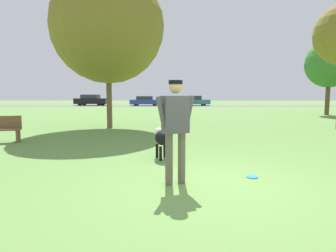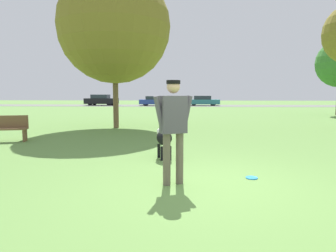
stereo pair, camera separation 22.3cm
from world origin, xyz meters
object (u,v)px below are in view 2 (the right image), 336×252
tree_near_left (114,27)px  parked_car_blue (155,101)px  frisbee (252,178)px  parked_car_teal (203,101)px  parked_car_black (101,100)px  park_bench (4,128)px  dog (164,138)px  person (173,123)px

tree_near_left → parked_car_blue: 24.67m
frisbee → parked_car_teal: (1.05, 32.74, 0.60)m
frisbee → parked_car_blue: size_ratio=0.06×
frisbee → parked_car_black: bearing=110.2°
parked_car_teal → park_bench: bearing=-106.2°
parked_car_teal → park_bench: 30.02m
dog → frisbee: dog is taller
frisbee → tree_near_left: size_ratio=0.03×
person → frisbee: bearing=-7.4°
person → tree_near_left: size_ratio=0.26×
park_bench → frisbee: bearing=-43.2°
person → dog: person is taller
tree_near_left → parked_car_blue: (-0.67, 24.35, -3.86)m
person → parked_car_black: 34.89m
frisbee → parked_car_blue: parked_car_blue is taller
parked_car_teal → dog: bearing=-95.6°
frisbee → parked_car_black: (-12.04, 32.80, 0.68)m
dog → parked_car_blue: size_ratio=0.25×
frisbee → parked_car_blue: 32.68m
frisbee → park_bench: bearing=151.5°
person → park_bench: bearing=118.5°
frisbee → parked_car_teal: size_ratio=0.05×
parked_car_black → parked_car_blue: size_ratio=1.06×
dog → parked_car_black: (-10.30, 31.20, 0.20)m
dog → parked_car_teal: bearing=-22.2°
person → tree_near_left: 9.49m
tree_near_left → person: bearing=-70.7°
dog → parked_car_blue: (-3.29, 30.68, 0.11)m
person → parked_car_teal: size_ratio=0.44×
frisbee → tree_near_left: (-4.36, 7.93, 4.45)m
dog → parked_car_blue: bearing=-11.0°
tree_near_left → frisbee: bearing=-61.2°
dog → frisbee: bearing=-149.7°
person → parked_car_blue: person is taller
frisbee → tree_near_left: tree_near_left is taller
person → parked_car_teal: person is taller
person → frisbee: size_ratio=8.12×
person → tree_near_left: (-2.92, 8.37, 3.39)m
dog → person: bearing=171.4°
dog → parked_car_teal: (2.79, 31.14, 0.12)m
parked_car_black → parked_car_teal: parked_car_black is taller
dog → tree_near_left: size_ratio=0.14×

